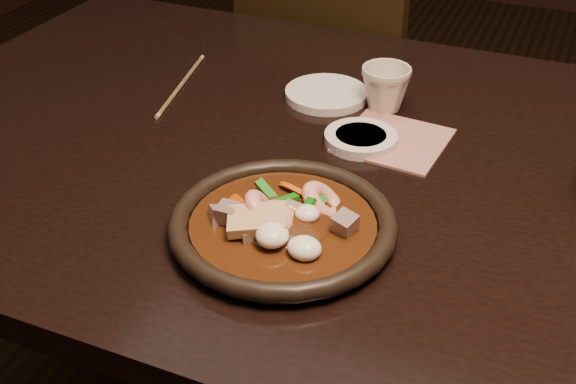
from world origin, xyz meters
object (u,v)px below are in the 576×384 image
at_px(chair, 337,114).
at_px(tea_cup, 385,87).
at_px(plate, 283,225).
at_px(table, 391,209).

height_order(chair, tea_cup, chair).
xyz_separation_m(plate, tea_cup, (0.02, 0.36, 0.02)).
height_order(table, tea_cup, tea_cup).
bearing_deg(table, plate, -110.68).
bearing_deg(plate, chair, 104.60).
bearing_deg(table, chair, 115.61).
bearing_deg(tea_cup, chair, 116.51).
height_order(table, chair, chair).
relative_size(table, plate, 5.88).
height_order(plate, tea_cup, tea_cup).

